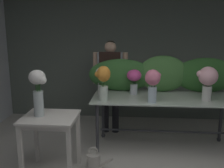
# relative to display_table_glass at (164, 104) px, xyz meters

# --- Properties ---
(ground_plane) EXTENTS (7.42, 7.42, 0.00)m
(ground_plane) POSITION_rel_display_table_glass_xyz_m (-0.36, -0.19, -0.73)
(ground_plane) COLOR beige
(wall_back) EXTENTS (5.67, 0.12, 2.61)m
(wall_back) POSITION_rel_display_table_glass_xyz_m (-0.36, 1.50, 0.58)
(wall_back) COLOR slate
(wall_back) RESTS_ON ground
(display_table_glass) EXTENTS (2.16, 0.91, 0.85)m
(display_table_glass) POSITION_rel_display_table_glass_xyz_m (0.00, 0.00, 0.00)
(display_table_glass) COLOR beige
(display_table_glass) RESTS_ON ground
(side_table_white) EXTENTS (0.68, 0.60, 0.78)m
(side_table_white) POSITION_rel_display_table_glass_xyz_m (-1.52, -0.82, -0.06)
(side_table_white) COLOR silver
(side_table_white) RESTS_ON ground
(florist) EXTENTS (0.61, 0.24, 1.65)m
(florist) POSITION_rel_display_table_glass_xyz_m (-0.88, 0.61, 0.30)
(florist) COLOR #232328
(florist) RESTS_ON ground
(foliage_backdrop) EXTENTS (2.38, 0.26, 0.59)m
(foliage_backdrop) POSITION_rel_display_table_glass_xyz_m (-0.01, 0.34, 0.40)
(foliage_backdrop) COLOR #387033
(foliage_backdrop) RESTS_ON display_table_glass
(vase_rosy_roses) EXTENTS (0.22, 0.21, 0.47)m
(vase_rosy_roses) POSITION_rel_display_table_glass_xyz_m (-0.21, -0.32, 0.40)
(vase_rosy_roses) COLOR silver
(vase_rosy_roses) RESTS_ON display_table_glass
(vase_sunset_freesia) EXTENTS (0.22, 0.20, 0.50)m
(vase_sunset_freesia) POSITION_rel_display_table_glass_xyz_m (-0.90, -0.29, 0.41)
(vase_sunset_freesia) COLOR silver
(vase_sunset_freesia) RESTS_ON display_table_glass
(vase_blush_hydrangea) EXTENTS (0.30, 0.27, 0.49)m
(vase_blush_hydrangea) POSITION_rel_display_table_glass_xyz_m (0.57, -0.16, 0.42)
(vase_blush_hydrangea) COLOR silver
(vase_blush_hydrangea) RESTS_ON display_table_glass
(vase_fuchsia_ranunculus) EXTENTS (0.22, 0.22, 0.39)m
(vase_fuchsia_ranunculus) POSITION_rel_display_table_glass_xyz_m (-0.46, 0.11, 0.36)
(vase_fuchsia_ranunculus) COLOR silver
(vase_fuchsia_ranunculus) RESTS_ON display_table_glass
(vase_ivory_tulips) EXTENTS (0.18, 0.16, 0.43)m
(vase_ivory_tulips) POSITION_rel_display_table_glass_xyz_m (-0.98, 0.04, 0.37)
(vase_ivory_tulips) COLOR silver
(vase_ivory_tulips) RESTS_ON display_table_glass
(vase_white_roses_tall) EXTENTS (0.23, 0.20, 0.59)m
(vase_white_roses_tall) POSITION_rel_display_table_glass_xyz_m (-1.65, -0.82, 0.39)
(vase_white_roses_tall) COLOR silver
(vase_white_roses_tall) RESTS_ON side_table_white
(watering_can) EXTENTS (0.35, 0.18, 0.34)m
(watering_can) POSITION_rel_display_table_glass_xyz_m (-0.98, -0.74, -0.60)
(watering_can) COLOR #B7B2A8
(watering_can) RESTS_ON ground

